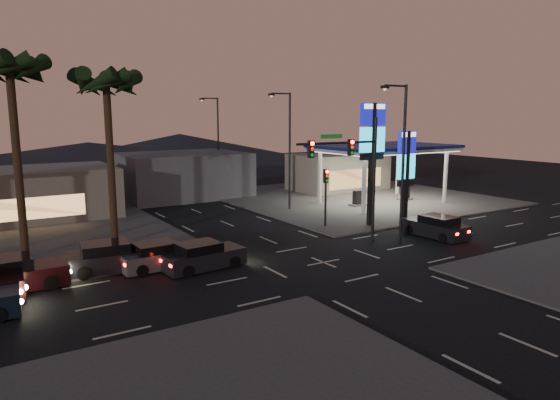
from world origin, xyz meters
TOP-DOWN VIEW (x-y plane):
  - ground at (0.00, 0.00)m, footprint 140.00×140.00m
  - corner_lot_ne at (16.00, 16.00)m, footprint 24.00×24.00m
  - gas_station at (16.00, 12.00)m, footprint 12.20×8.20m
  - convenience_store at (18.00, 21.00)m, footprint 10.00×6.00m
  - pylon_sign_tall at (8.50, 5.50)m, footprint 2.20×0.35m
  - pylon_sign_short at (11.00, 4.50)m, footprint 1.60×0.35m
  - traffic_signal_mast at (3.76, 1.99)m, footprint 6.10×0.39m
  - pedestal_signal at (5.50, 6.98)m, footprint 0.32×0.39m
  - streetlight_near at (6.79, 1.00)m, footprint 2.14×0.25m
  - streetlight_mid at (6.79, 14.00)m, footprint 2.14×0.25m
  - streetlight_far at (6.79, 28.00)m, footprint 2.14×0.25m
  - palm_a at (-9.00, 9.50)m, footprint 4.41×4.41m
  - palm_b at (-14.00, 9.50)m, footprint 4.41×4.41m
  - building_far_west at (-14.00, 22.00)m, footprint 16.00×8.00m
  - building_far_mid at (2.00, 26.00)m, footprint 12.00×9.00m
  - hill_right at (15.00, 60.00)m, footprint 50.00×50.00m
  - hill_center at (0.00, 60.00)m, footprint 60.00×60.00m
  - car_lane_a_front at (-6.17, 2.59)m, footprint 4.62×2.22m
  - car_lane_b_front at (-8.06, 3.92)m, footprint 4.49×2.04m
  - car_lane_b_mid at (-10.42, 4.80)m, footprint 4.99×2.49m
  - car_lane_b_rear at (-15.17, 4.21)m, footprint 5.01×2.19m
  - suv_station at (10.00, 0.67)m, footprint 2.05×4.51m

SIDE VIEW (x-z plane):
  - ground at x=0.00m, z-range 0.00..0.00m
  - corner_lot_ne at x=16.00m, z-range 0.00..0.12m
  - car_lane_b_front at x=-8.06m, z-range -0.05..1.39m
  - car_lane_a_front at x=-6.17m, z-range -0.05..1.41m
  - suv_station at x=10.00m, z-range -0.05..1.43m
  - car_lane_b_mid at x=-10.42m, z-range -0.06..1.52m
  - car_lane_b_rear at x=-15.17m, z-range -0.06..1.56m
  - convenience_store at x=18.00m, z-range 0.00..4.00m
  - building_far_west at x=-14.00m, z-range 0.00..4.00m
  - hill_center at x=0.00m, z-range 0.00..4.00m
  - building_far_mid at x=2.00m, z-range 0.00..4.40m
  - hill_right at x=15.00m, z-range 0.00..5.00m
  - pedestal_signal at x=5.50m, z-range 0.77..5.07m
  - pylon_sign_short at x=11.00m, z-range 1.16..8.16m
  - gas_station at x=16.00m, z-range 2.34..7.82m
  - traffic_signal_mast at x=3.76m, z-range 1.23..9.23m
  - streetlight_near at x=6.79m, z-range 0.72..10.72m
  - streetlight_mid at x=6.79m, z-range 0.72..10.72m
  - streetlight_far at x=6.79m, z-range 0.72..10.72m
  - pylon_sign_tall at x=8.50m, z-range 1.89..10.89m
  - palm_a at x=-9.00m, z-range 4.00..14.86m
  - palm_b at x=-14.00m, z-range 4.24..15.70m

